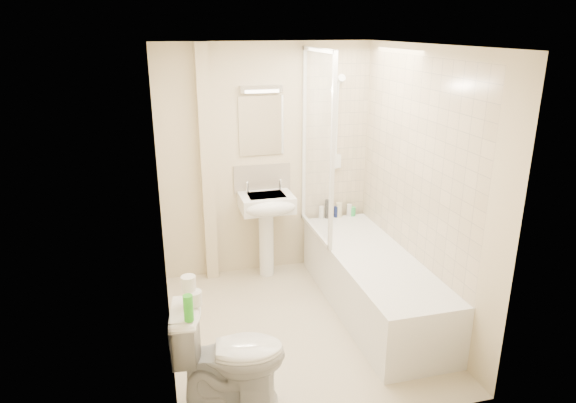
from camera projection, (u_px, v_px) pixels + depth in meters
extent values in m
plane|color=beige|center=(299.00, 327.00, 4.56)|extent=(2.50, 2.50, 0.00)
cube|color=beige|center=(266.00, 162.00, 5.31)|extent=(2.20, 0.02, 2.40)
cube|color=beige|center=(161.00, 211.00, 3.90)|extent=(0.02, 2.50, 2.40)
cube|color=beige|center=(422.00, 189.00, 4.43)|extent=(0.02, 2.50, 2.40)
cube|color=white|center=(301.00, 45.00, 3.78)|extent=(2.20, 2.50, 0.02)
cube|color=beige|center=(336.00, 137.00, 5.41)|extent=(0.70, 0.01, 1.75)
cube|color=beige|center=(415.00, 160.00, 4.48)|extent=(0.01, 2.10, 1.75)
cube|color=beige|center=(207.00, 167.00, 5.11)|extent=(0.12, 0.12, 2.40)
cube|color=beige|center=(262.00, 178.00, 5.35)|extent=(0.60, 0.02, 0.30)
cube|color=white|center=(261.00, 126.00, 5.17)|extent=(0.46, 0.01, 0.60)
cube|color=silver|center=(261.00, 89.00, 5.03)|extent=(0.42, 0.07, 0.07)
cube|color=white|center=(372.00, 282.00, 4.77)|extent=(0.70, 2.10, 0.55)
cube|color=white|center=(374.00, 261.00, 4.70)|extent=(0.56, 1.96, 0.05)
cube|color=white|center=(317.00, 145.00, 4.92)|extent=(0.01, 0.90, 1.80)
cube|color=white|center=(304.00, 136.00, 5.31)|extent=(0.04, 0.04, 1.80)
cube|color=white|center=(333.00, 156.00, 4.50)|extent=(0.04, 0.04, 1.80)
cube|color=white|center=(319.00, 50.00, 4.63)|extent=(0.04, 0.90, 0.04)
cube|color=white|center=(315.00, 230.00, 5.20)|extent=(0.04, 0.90, 0.03)
cylinder|color=white|center=(337.00, 126.00, 5.35)|extent=(0.02, 0.02, 0.90)
cylinder|color=white|center=(335.00, 167.00, 5.49)|extent=(0.05, 0.05, 0.02)
cylinder|color=white|center=(338.00, 82.00, 5.20)|extent=(0.05, 0.05, 0.02)
cylinder|color=white|center=(340.00, 79.00, 5.13)|extent=(0.08, 0.11, 0.11)
cube|color=white|center=(336.00, 161.00, 5.47)|extent=(0.10, 0.05, 0.14)
cylinder|color=white|center=(336.00, 121.00, 5.30)|extent=(0.01, 0.13, 0.84)
cylinder|color=white|center=(266.00, 243.00, 5.42)|extent=(0.15, 0.15, 0.72)
cube|color=white|center=(266.00, 202.00, 5.24)|extent=(0.54, 0.41, 0.17)
ellipsoid|color=white|center=(270.00, 208.00, 5.08)|extent=(0.54, 0.23, 0.17)
cube|color=silver|center=(266.00, 197.00, 5.22)|extent=(0.37, 0.27, 0.04)
cylinder|color=white|center=(247.00, 188.00, 5.25)|extent=(0.03, 0.03, 0.10)
cylinder|color=white|center=(280.00, 186.00, 5.34)|extent=(0.03, 0.03, 0.10)
sphere|color=white|center=(247.00, 183.00, 5.24)|extent=(0.04, 0.04, 0.04)
sphere|color=white|center=(280.00, 180.00, 5.32)|extent=(0.04, 0.04, 0.04)
cylinder|color=white|center=(321.00, 212.00, 5.56)|extent=(0.05, 0.05, 0.14)
cylinder|color=black|center=(327.00, 209.00, 5.56)|extent=(0.05, 0.05, 0.21)
cylinder|color=#121C4E|center=(336.00, 212.00, 5.60)|extent=(0.05, 0.05, 0.12)
cylinder|color=beige|center=(339.00, 210.00, 5.60)|extent=(0.07, 0.07, 0.16)
cylinder|color=silver|center=(349.00, 210.00, 5.64)|extent=(0.06, 0.06, 0.13)
cylinder|color=green|center=(352.00, 211.00, 5.65)|extent=(0.07, 0.07, 0.10)
imported|color=white|center=(230.00, 355.00, 3.53)|extent=(0.62, 0.87, 0.77)
cylinder|color=white|center=(194.00, 298.00, 3.40)|extent=(0.11, 0.11, 0.10)
cylinder|color=white|center=(188.00, 283.00, 3.40)|extent=(0.10, 0.10, 0.10)
cylinder|color=green|center=(188.00, 308.00, 3.21)|extent=(0.06, 0.06, 0.18)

